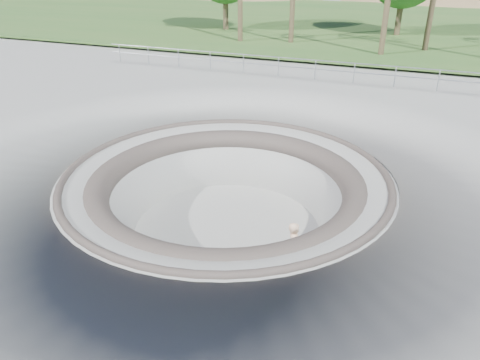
% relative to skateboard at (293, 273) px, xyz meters
% --- Properties ---
extents(ground, '(180.00, 180.00, 0.00)m').
position_rel_skateboard_xyz_m(ground, '(-2.70, 1.67, 1.83)').
color(ground, gray).
rests_on(ground, ground).
extents(skate_bowl, '(14.00, 14.00, 4.10)m').
position_rel_skateboard_xyz_m(skate_bowl, '(-2.70, 1.67, 0.00)').
color(skate_bowl, gray).
rests_on(skate_bowl, ground).
extents(grass_strip, '(180.00, 36.00, 0.12)m').
position_rel_skateboard_xyz_m(grass_strip, '(-2.70, 35.67, 2.05)').
color(grass_strip, '#2E5723').
rests_on(grass_strip, ground).
extents(distant_hills, '(103.20, 45.00, 28.60)m').
position_rel_skateboard_xyz_m(distant_hills, '(1.08, 58.84, -5.19)').
color(distant_hills, brown).
rests_on(distant_hills, ground).
extents(safety_railing, '(25.00, 0.06, 1.03)m').
position_rel_skateboard_xyz_m(safety_railing, '(-2.70, 13.67, 2.52)').
color(safety_railing, '#999CA1').
rests_on(safety_railing, ground).
extents(skateboard, '(0.85, 0.24, 0.09)m').
position_rel_skateboard_xyz_m(skateboard, '(0.00, 0.00, 0.00)').
color(skateboard, olive).
rests_on(skateboard, ground).
extents(skater, '(0.54, 0.67, 1.61)m').
position_rel_skateboard_xyz_m(skater, '(0.00, 0.00, 0.82)').
color(skater, beige).
rests_on(skater, skateboard).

